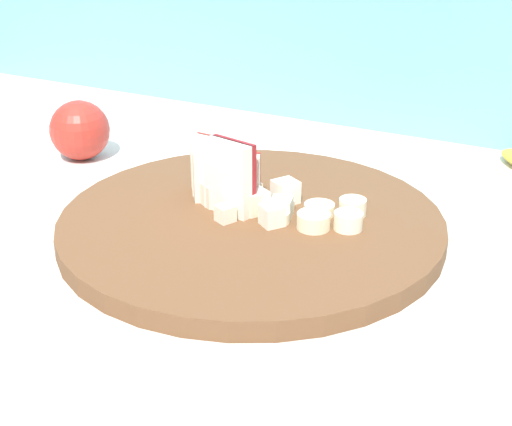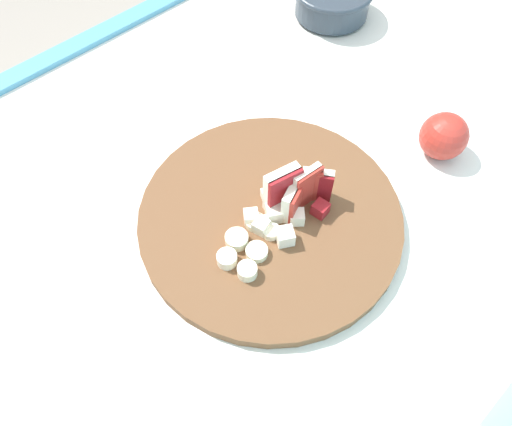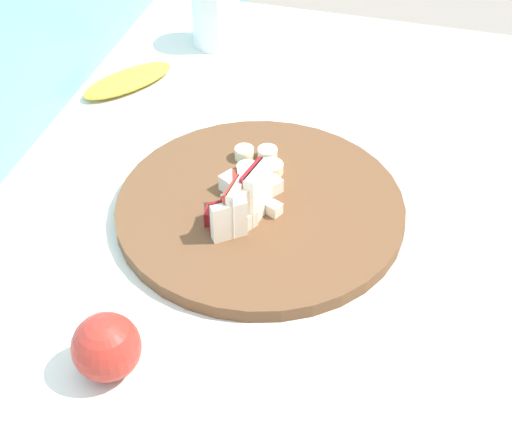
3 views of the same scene
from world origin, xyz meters
name	(u,v)px [view 3 (image 3 of 3)]	position (x,y,z in m)	size (l,w,h in m)	color
cutting_board	(260,208)	(0.08, 0.09, 0.93)	(0.35, 0.35, 0.02)	brown
apple_wedge_fan	(242,203)	(0.04, 0.10, 0.97)	(0.09, 0.06, 0.07)	maroon
apple_dice_pile	(246,199)	(0.07, 0.10, 0.95)	(0.10, 0.09, 0.02)	#EFE5CC
banana_slice_rows	(259,167)	(0.14, 0.10, 0.95)	(0.09, 0.07, 0.02)	#F4EAC6
banana_peel	(128,80)	(0.31, 0.36, 0.93)	(0.15, 0.06, 0.02)	gold
small_jar	(216,17)	(0.47, 0.27, 0.97)	(0.08, 0.08, 0.09)	white
whole_apple	(106,347)	(-0.19, 0.17, 0.96)	(0.07, 0.07, 0.07)	#B22D23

